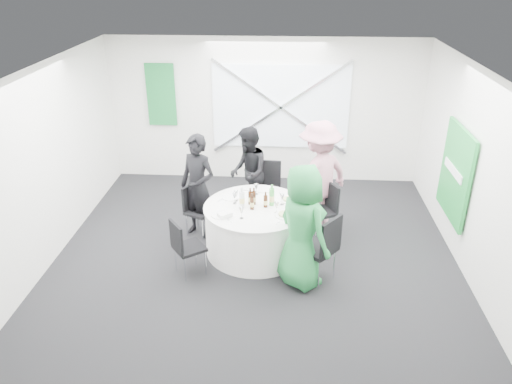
# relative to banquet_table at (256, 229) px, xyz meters

# --- Properties ---
(floor) EXTENTS (6.00, 6.00, 0.00)m
(floor) POSITION_rel_banquet_table_xyz_m (0.00, -0.20, -0.38)
(floor) COLOR black
(floor) RESTS_ON ground
(ceiling) EXTENTS (6.00, 6.00, 0.00)m
(ceiling) POSITION_rel_banquet_table_xyz_m (0.00, -0.20, 2.42)
(ceiling) COLOR white
(ceiling) RESTS_ON wall_back
(wall_back) EXTENTS (6.00, 0.00, 6.00)m
(wall_back) POSITION_rel_banquet_table_xyz_m (0.00, 2.80, 1.02)
(wall_back) COLOR silver
(wall_back) RESTS_ON floor
(wall_front) EXTENTS (6.00, 0.00, 6.00)m
(wall_front) POSITION_rel_banquet_table_xyz_m (0.00, -3.20, 1.02)
(wall_front) COLOR silver
(wall_front) RESTS_ON floor
(wall_left) EXTENTS (0.00, 6.00, 6.00)m
(wall_left) POSITION_rel_banquet_table_xyz_m (-3.00, -0.20, 1.02)
(wall_left) COLOR silver
(wall_left) RESTS_ON floor
(wall_right) EXTENTS (0.00, 6.00, 6.00)m
(wall_right) POSITION_rel_banquet_table_xyz_m (3.00, -0.20, 1.02)
(wall_right) COLOR silver
(wall_right) RESTS_ON floor
(window_panel) EXTENTS (2.60, 0.03, 1.60)m
(window_panel) POSITION_rel_banquet_table_xyz_m (0.30, 2.76, 1.12)
(window_panel) COLOR silver
(window_panel) RESTS_ON wall_back
(window_brace_a) EXTENTS (2.63, 0.05, 1.84)m
(window_brace_a) POSITION_rel_banquet_table_xyz_m (0.30, 2.72, 1.12)
(window_brace_a) COLOR silver
(window_brace_a) RESTS_ON window_panel
(window_brace_b) EXTENTS (2.63, 0.05, 1.84)m
(window_brace_b) POSITION_rel_banquet_table_xyz_m (0.30, 2.72, 1.12)
(window_brace_b) COLOR silver
(window_brace_b) RESTS_ON window_panel
(green_banner) EXTENTS (0.55, 0.04, 1.20)m
(green_banner) POSITION_rel_banquet_table_xyz_m (-2.00, 2.75, 1.32)
(green_banner) COLOR #135F2D
(green_banner) RESTS_ON wall_back
(green_sign) EXTENTS (0.05, 1.20, 1.40)m
(green_sign) POSITION_rel_banquet_table_xyz_m (2.94, 0.40, 0.82)
(green_sign) COLOR #198D34
(green_sign) RESTS_ON wall_right
(banquet_table) EXTENTS (1.56, 1.56, 0.76)m
(banquet_table) POSITION_rel_banquet_table_xyz_m (0.00, 0.00, 0.00)
(banquet_table) COLOR white
(banquet_table) RESTS_ON floor
(chair_back) EXTENTS (0.50, 0.51, 1.01)m
(chair_back) POSITION_rel_banquet_table_xyz_m (0.12, 1.10, 0.21)
(chair_back) COLOR black
(chair_back) RESTS_ON floor
(chair_back_left) EXTENTS (0.51, 0.51, 0.83)m
(chair_back_left) POSITION_rel_banquet_table_xyz_m (-1.01, 0.49, 0.10)
(chair_back_left) COLOR black
(chair_back_left) RESTS_ON floor
(chair_back_right) EXTENTS (0.54, 0.54, 0.88)m
(chair_back_right) POSITION_rel_banquet_table_xyz_m (1.07, 0.55, 0.14)
(chair_back_right) COLOR black
(chair_back_right) RESTS_ON floor
(chair_front_right) EXTENTS (0.66, 0.66, 1.03)m
(chair_front_right) POSITION_rel_banquet_table_xyz_m (0.95, -0.75, 0.23)
(chair_front_right) COLOR black
(chair_front_right) RESTS_ON floor
(chair_front_left) EXTENTS (0.55, 0.54, 0.86)m
(chair_front_left) POSITION_rel_banquet_table_xyz_m (-0.96, -0.70, 0.12)
(chair_front_left) COLOR black
(chair_front_left) RESTS_ON floor
(person_man_back_left) EXTENTS (0.73, 0.64, 1.69)m
(person_man_back_left) POSITION_rel_banquet_table_xyz_m (-0.94, 0.47, 0.46)
(person_man_back_left) COLOR black
(person_man_back_left) RESTS_ON floor
(person_man_back) EXTENTS (0.54, 0.83, 1.58)m
(person_man_back) POSITION_rel_banquet_table_xyz_m (-0.21, 1.20, 0.41)
(person_man_back) COLOR black
(person_man_back) RESTS_ON floor
(person_woman_pink) EXTENTS (1.27, 1.19, 1.84)m
(person_woman_pink) POSITION_rel_banquet_table_xyz_m (0.96, 0.80, 0.54)
(person_woman_pink) COLOR #C78193
(person_woman_pink) RESTS_ON floor
(person_woman_green) EXTENTS (0.98, 1.02, 1.76)m
(person_woman_green) POSITION_rel_banquet_table_xyz_m (0.66, -0.79, 0.50)
(person_woman_green) COLOR #258841
(person_woman_green) RESTS_ON floor
(plate_back) EXTENTS (0.29, 0.29, 0.01)m
(plate_back) POSITION_rel_banquet_table_xyz_m (0.08, 0.60, 0.39)
(plate_back) COLOR white
(plate_back) RESTS_ON banquet_table
(plate_back_left) EXTENTS (0.28, 0.28, 0.01)m
(plate_back_left) POSITION_rel_banquet_table_xyz_m (-0.40, 0.28, 0.39)
(plate_back_left) COLOR white
(plate_back_left) RESTS_ON banquet_table
(plate_back_right) EXTENTS (0.26, 0.26, 0.04)m
(plate_back_right) POSITION_rel_banquet_table_xyz_m (0.48, 0.22, 0.40)
(plate_back_right) COLOR white
(plate_back_right) RESTS_ON banquet_table
(plate_front_right) EXTENTS (0.28, 0.28, 0.04)m
(plate_front_right) POSITION_rel_banquet_table_xyz_m (0.43, -0.26, 0.40)
(plate_front_right) COLOR white
(plate_front_right) RESTS_ON banquet_table
(plate_front_left) EXTENTS (0.28, 0.28, 0.01)m
(plate_front_left) POSITION_rel_banquet_table_xyz_m (-0.48, -0.30, 0.39)
(plate_front_left) COLOR white
(plate_front_left) RESTS_ON banquet_table
(napkin) EXTENTS (0.23, 0.22, 0.05)m
(napkin) POSITION_rel_banquet_table_xyz_m (-0.42, -0.35, 0.42)
(napkin) COLOR white
(napkin) RESTS_ON plate_front_left
(beer_bottle_a) EXTENTS (0.06, 0.06, 0.26)m
(beer_bottle_a) POSITION_rel_banquet_table_xyz_m (-0.09, 0.08, 0.48)
(beer_bottle_a) COLOR #3A1A0A
(beer_bottle_a) RESTS_ON banquet_table
(beer_bottle_b) EXTENTS (0.06, 0.06, 0.27)m
(beer_bottle_b) POSITION_rel_banquet_table_xyz_m (-0.04, 0.08, 0.48)
(beer_bottle_b) COLOR #3A1A0A
(beer_bottle_b) RESTS_ON banquet_table
(beer_bottle_c) EXTENTS (0.06, 0.06, 0.24)m
(beer_bottle_c) POSITION_rel_banquet_table_xyz_m (0.14, -0.00, 0.47)
(beer_bottle_c) COLOR #3A1A0A
(beer_bottle_c) RESTS_ON banquet_table
(beer_bottle_d) EXTENTS (0.06, 0.06, 0.26)m
(beer_bottle_d) POSITION_rel_banquet_table_xyz_m (-0.05, -0.09, 0.48)
(beer_bottle_d) COLOR #3A1A0A
(beer_bottle_d) RESTS_ON banquet_table
(green_water_bottle) EXTENTS (0.08, 0.08, 0.33)m
(green_water_bottle) POSITION_rel_banquet_table_xyz_m (0.23, 0.07, 0.51)
(green_water_bottle) COLOR green
(green_water_bottle) RESTS_ON banquet_table
(clear_water_bottle) EXTENTS (0.08, 0.08, 0.30)m
(clear_water_bottle) POSITION_rel_banquet_table_xyz_m (-0.21, -0.00, 0.50)
(clear_water_bottle) COLOR silver
(clear_water_bottle) RESTS_ON banquet_table
(wine_glass_a) EXTENTS (0.07, 0.07, 0.17)m
(wine_glass_a) POSITION_rel_banquet_table_xyz_m (0.38, 0.09, 0.50)
(wine_glass_a) COLOR white
(wine_glass_a) RESTS_ON banquet_table
(wine_glass_b) EXTENTS (0.07, 0.07, 0.17)m
(wine_glass_b) POSITION_rel_banquet_table_xyz_m (-0.32, 0.09, 0.50)
(wine_glass_b) COLOR white
(wine_glass_b) RESTS_ON banquet_table
(wine_glass_c) EXTENTS (0.07, 0.07, 0.17)m
(wine_glass_c) POSITION_rel_banquet_table_xyz_m (0.31, -0.18, 0.50)
(wine_glass_c) COLOR white
(wine_glass_c) RESTS_ON banquet_table
(wine_glass_d) EXTENTS (0.07, 0.07, 0.17)m
(wine_glass_d) POSITION_rel_banquet_table_xyz_m (-0.02, 0.42, 0.50)
(wine_glass_d) COLOR white
(wine_glass_d) RESTS_ON banquet_table
(wine_glass_e) EXTENTS (0.07, 0.07, 0.17)m
(wine_glass_e) POSITION_rel_banquet_table_xyz_m (-0.18, -0.37, 0.50)
(wine_glass_e) COLOR white
(wine_glass_e) RESTS_ON banquet_table
(wine_glass_f) EXTENTS (0.07, 0.07, 0.17)m
(wine_glass_f) POSITION_rel_banquet_table_xyz_m (-0.31, 0.17, 0.50)
(wine_glass_f) COLOR white
(wine_glass_f) RESTS_ON banquet_table
(fork_a) EXTENTS (0.10, 0.13, 0.01)m
(fork_a) POSITION_rel_banquet_table_xyz_m (0.35, -0.46, 0.38)
(fork_a) COLOR silver
(fork_a) RESTS_ON banquet_table
(knife_a) EXTENTS (0.11, 0.13, 0.01)m
(knife_a) POSITION_rel_banquet_table_xyz_m (0.54, -0.21, 0.38)
(knife_a) COLOR silver
(knife_a) RESTS_ON banquet_table
(fork_b) EXTENTS (0.11, 0.12, 0.01)m
(fork_b) POSITION_rel_banquet_table_xyz_m (-0.53, -0.23, 0.38)
(fork_b) COLOR silver
(fork_b) RESTS_ON banquet_table
(knife_b) EXTENTS (0.10, 0.13, 0.01)m
(knife_b) POSITION_rel_banquet_table_xyz_m (-0.34, -0.46, 0.38)
(knife_b) COLOR silver
(knife_b) RESTS_ON banquet_table
(fork_c) EXTENTS (0.09, 0.14, 0.01)m
(fork_c) POSITION_rel_banquet_table_xyz_m (-0.38, 0.43, 0.38)
(fork_c) COLOR silver
(fork_c) RESTS_ON banquet_table
(knife_c) EXTENTS (0.10, 0.13, 0.01)m
(knife_c) POSITION_rel_banquet_table_xyz_m (-0.55, 0.19, 0.38)
(knife_c) COLOR silver
(knife_c) RESTS_ON banquet_table
(fork_d) EXTENTS (0.09, 0.13, 0.01)m
(fork_d) POSITION_rel_banquet_table_xyz_m (0.55, 0.16, 0.38)
(fork_d) COLOR silver
(fork_d) RESTS_ON banquet_table
(knife_d) EXTENTS (0.09, 0.13, 0.01)m
(knife_d) POSITION_rel_banquet_table_xyz_m (0.37, 0.44, 0.38)
(knife_d) COLOR silver
(knife_d) RESTS_ON banquet_table
(fork_e) EXTENTS (0.15, 0.02, 0.01)m
(fork_e) POSITION_rel_banquet_table_xyz_m (0.16, 0.55, 0.38)
(fork_e) COLOR silver
(fork_e) RESTS_ON banquet_table
(knife_e) EXTENTS (0.15, 0.02, 0.01)m
(knife_e) POSITION_rel_banquet_table_xyz_m (-0.18, 0.55, 0.38)
(knife_e) COLOR silver
(knife_e) RESTS_ON banquet_table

